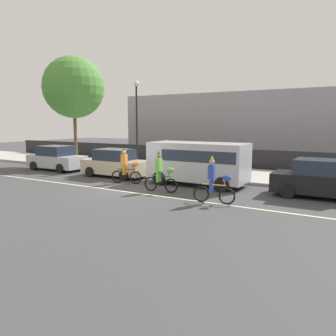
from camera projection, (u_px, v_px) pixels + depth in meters
ground_plane at (124, 189)px, 15.87m from camera, size 80.00×80.00×0.00m
road_centre_line at (118, 191)px, 15.44m from camera, size 36.00×0.14×0.01m
sidewalk_curb at (186, 170)px, 21.42m from camera, size 60.00×5.00×0.15m
fence_line at (204, 157)px, 23.82m from camera, size 40.00×0.08×1.40m
building_backdrop at (282, 126)px, 29.04m from camera, size 28.00×8.00×5.74m
parade_cyclist_orange at (126, 168)px, 17.19m from camera, size 1.69×0.57×1.92m
parade_cyclist_lime at (161, 174)px, 15.07m from camera, size 1.72×0.50×1.92m
parade_cyclist_cobalt at (214, 183)px, 12.91m from camera, size 1.72×0.51×1.92m
parked_van_silver at (199, 160)px, 16.65m from camera, size 5.00×2.22×2.18m
parked_car_silver at (56, 159)px, 22.08m from camera, size 4.10×1.92×1.64m
parked_car_black at (322, 180)px, 13.90m from camera, size 4.10×1.92×1.64m
parked_car_beige at (116, 164)px, 19.37m from camera, size 4.10×1.92×1.64m
street_lamp_post at (137, 111)px, 22.51m from camera, size 0.36×0.36×5.86m
street_tree_near_lamp at (74, 87)px, 23.66m from camera, size 4.42×4.42×7.77m
pedestrian_onlooker at (182, 160)px, 19.21m from camera, size 0.32×0.20×1.62m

